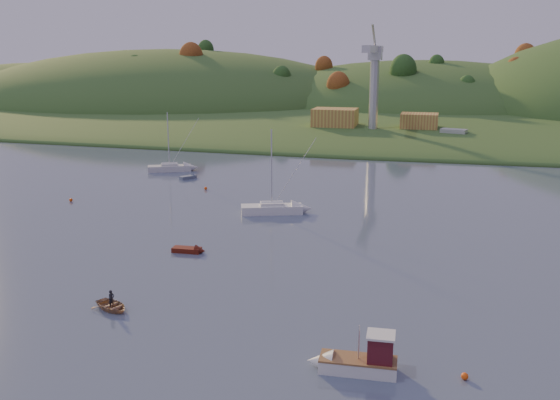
% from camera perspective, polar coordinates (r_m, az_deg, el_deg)
% --- Properties ---
extents(ground, '(500.00, 500.00, 0.00)m').
position_cam_1_polar(ground, '(45.12, -13.14, -15.74)').
color(ground, '#313F51').
rests_on(ground, ground).
extents(far_shore, '(620.00, 220.00, 1.50)m').
position_cam_1_polar(far_shore, '(266.01, 10.79, 8.67)').
color(far_shore, '#284A1D').
rests_on(far_shore, ground).
extents(shore_slope, '(640.00, 150.00, 7.00)m').
position_cam_1_polar(shore_slope, '(201.53, 9.37, 7.22)').
color(shore_slope, '#284A1D').
rests_on(shore_slope, ground).
extents(hill_left_far, '(120.00, 100.00, 32.00)m').
position_cam_1_polar(hill_left_far, '(307.98, -21.03, 8.66)').
color(hill_left_far, '#284A1D').
rests_on(hill_left_far, ground).
extents(hill_left, '(170.00, 140.00, 44.00)m').
position_cam_1_polar(hill_left, '(259.58, -10.20, 8.58)').
color(hill_left, '#284A1D').
rests_on(hill_left, ground).
extents(hill_center, '(140.00, 120.00, 36.00)m').
position_cam_1_polar(hill_center, '(245.56, 12.78, 8.18)').
color(hill_center, '#284A1D').
rests_on(hill_center, ground).
extents(hillside_trees, '(280.00, 50.00, 32.00)m').
position_cam_1_polar(hillside_trees, '(221.34, 9.89, 7.75)').
color(hillside_trees, '#203F16').
rests_on(hillside_trees, ground).
extents(wharf, '(42.00, 16.00, 2.40)m').
position_cam_1_polar(wharf, '(158.41, 9.61, 5.94)').
color(wharf, slate).
rests_on(wharf, ground).
extents(shed_west, '(11.00, 8.00, 4.80)m').
position_cam_1_polar(shed_west, '(160.67, 5.04, 7.48)').
color(shed_west, '#A16735').
rests_on(shed_west, wharf).
extents(shed_east, '(9.00, 7.00, 4.00)m').
position_cam_1_polar(shed_east, '(159.49, 12.61, 7.01)').
color(shed_east, '#A16735').
rests_on(shed_east, wharf).
extents(dock_crane, '(3.20, 28.00, 20.30)m').
position_cam_1_polar(dock_crane, '(153.85, 8.59, 11.73)').
color(dock_crane, '#B7B7BC').
rests_on(dock_crane, wharf).
extents(fishing_boat, '(6.37, 2.27, 4.00)m').
position_cam_1_polar(fishing_boat, '(44.93, 6.63, -14.30)').
color(fishing_boat, silver).
rests_on(fishing_boat, ground).
extents(sailboat_near, '(8.04, 5.41, 10.80)m').
position_cam_1_polar(sailboat_near, '(116.49, -10.07, 2.95)').
color(sailboat_near, silver).
rests_on(sailboat_near, ground).
extents(sailboat_far, '(8.66, 5.18, 11.53)m').
position_cam_1_polar(sailboat_far, '(85.11, -0.76, -0.74)').
color(sailboat_far, white).
rests_on(sailboat_far, ground).
extents(canoe, '(4.41, 3.96, 0.75)m').
position_cam_1_polar(canoe, '(56.28, -15.12, -9.31)').
color(canoe, '#A37B5A').
rests_on(canoe, ground).
extents(paddler, '(0.58, 0.67, 1.54)m').
position_cam_1_polar(paddler, '(56.13, -15.14, -8.94)').
color(paddler, black).
rests_on(paddler, ground).
extents(red_tender, '(3.79, 1.45, 1.27)m').
position_cam_1_polar(red_tender, '(69.66, -7.96, -4.57)').
color(red_tender, '#54160C').
rests_on(red_tender, ground).
extents(grey_dinghy, '(2.99, 3.49, 1.26)m').
position_cam_1_polar(grey_dinghy, '(109.62, -8.14, 2.12)').
color(grey_dinghy, slate).
rests_on(grey_dinghy, ground).
extents(work_vessel, '(14.59, 8.34, 3.55)m').
position_cam_1_polar(work_vessel, '(153.80, 15.57, 5.43)').
color(work_vessel, slate).
rests_on(work_vessel, ground).
extents(buoy_0, '(0.50, 0.50, 0.50)m').
position_cam_1_polar(buoy_0, '(45.72, 16.53, -15.19)').
color(buoy_0, '#F9510D').
rests_on(buoy_0, ground).
extents(buoy_1, '(0.50, 0.50, 0.50)m').
position_cam_1_polar(buoy_1, '(96.85, -18.58, 0.01)').
color(buoy_1, '#F9510D').
rests_on(buoy_1, ground).
extents(buoy_2, '(0.50, 0.50, 0.50)m').
position_cam_1_polar(buoy_2, '(100.18, -6.81, 1.07)').
color(buoy_2, '#F9510D').
rests_on(buoy_2, ground).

